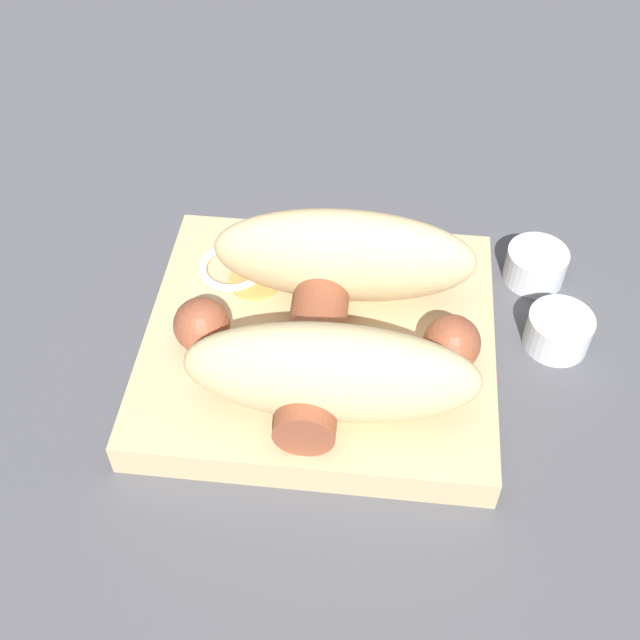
{
  "coord_description": "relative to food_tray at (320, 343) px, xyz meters",
  "views": [
    {
      "loc": [
        -0.03,
        0.31,
        0.39
      ],
      "look_at": [
        0.0,
        0.0,
        0.03
      ],
      "focal_mm": 45.0,
      "sensor_mm": 36.0,
      "label": 1
    }
  ],
  "objects": [
    {
      "name": "ground_plane",
      "position": [
        0.0,
        0.0,
        -0.01
      ],
      "size": [
        3.0,
        3.0,
        0.0
      ],
      "primitive_type": "plane",
      "color": "#4C4C51"
    },
    {
      "name": "food_tray",
      "position": [
        0.0,
        0.0,
        0.0
      ],
      "size": [
        0.21,
        0.19,
        0.02
      ],
      "color": "tan",
      "rests_on": "ground_plane"
    },
    {
      "name": "bread_roll",
      "position": [
        -0.01,
        0.01,
        0.04
      ],
      "size": [
        0.16,
        0.14,
        0.06
      ],
      "color": "#DBBC84",
      "rests_on": "food_tray"
    },
    {
      "name": "sausage",
      "position": [
        -0.0,
        0.02,
        0.03
      ],
      "size": [
        0.18,
        0.14,
        0.03
      ],
      "color": "brown",
      "rests_on": "food_tray"
    },
    {
      "name": "pickled_veggies",
      "position": [
        0.06,
        -0.05,
        0.01
      ],
      "size": [
        0.06,
        0.07,
        0.01
      ],
      "color": "orange",
      "rests_on": "food_tray"
    },
    {
      "name": "condiment_cup_near",
      "position": [
        -0.15,
        -0.03,
        -0.0
      ],
      "size": [
        0.04,
        0.04,
        0.02
      ],
      "color": "silver",
      "rests_on": "ground_plane"
    },
    {
      "name": "condiment_cup_far",
      "position": [
        -0.14,
        -0.08,
        -0.0
      ],
      "size": [
        0.04,
        0.04,
        0.02
      ],
      "color": "silver",
      "rests_on": "ground_plane"
    }
  ]
}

